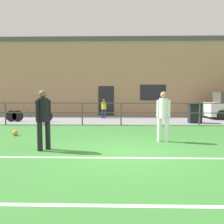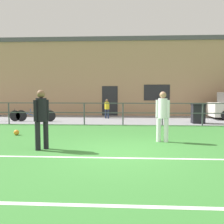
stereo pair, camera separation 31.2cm
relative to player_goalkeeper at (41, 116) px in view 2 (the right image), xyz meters
The scene contains 13 objects.
ground 2.56m from the player_goalkeeper, ahead, with size 60.00×44.00×0.04m, color #387A33.
field_line_touchline 2.66m from the player_goalkeeper, 19.78° to the right, with size 36.00×0.11×0.00m, color white.
field_line_hash 4.41m from the player_goalkeeper, 57.37° to the right, with size 36.00×0.11×0.00m, color white.
pavement_strip 8.53m from the player_goalkeeper, 74.12° to the left, with size 48.00×5.00×0.02m, color gray.
perimeter_fence 6.11m from the player_goalkeeper, 67.68° to the left, with size 36.07×0.07×1.15m.
clubhouse_facade 12.20m from the player_goalkeeper, 78.93° to the left, with size 28.00×2.56×5.54m.
player_goalkeeper is the anchor object (origin of this frame).
player_striker 3.98m from the player_goalkeeper, 20.38° to the left, with size 0.47×0.30×1.72m.
soccer_ball_match 3.16m from the player_goalkeeper, 127.61° to the left, with size 0.21×0.21×0.21m, color orange.
spectator_child 8.77m from the player_goalkeeper, 81.75° to the left, with size 0.32×0.21×1.22m.
bicycle_parked_0 7.39m from the player_goalkeeper, 111.47° to the left, with size 2.31×0.04×0.73m.
bicycle_parked_1 8.32m from the player_goalkeeper, 124.38° to the left, with size 2.19×0.04×0.72m.
trash_bin_0 9.11m from the player_goalkeeper, 45.83° to the left, with size 0.68×0.58×1.04m.
Camera 2 is at (0.20, -6.97, 1.73)m, focal length 40.81 mm.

